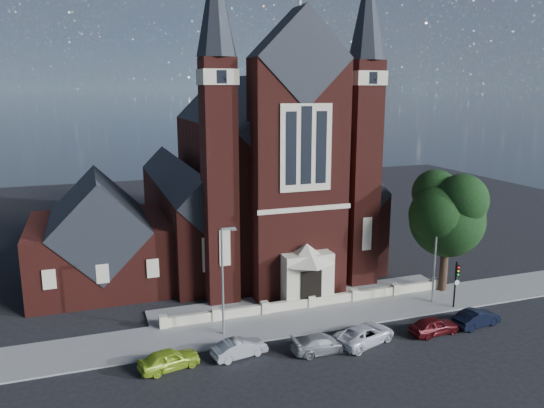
{
  "coord_description": "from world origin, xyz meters",
  "views": [
    {
      "loc": [
        -16.47,
        -30.94,
        17.6
      ],
      "look_at": [
        -1.45,
        12.0,
        7.7
      ],
      "focal_mm": 35.0,
      "sensor_mm": 36.0,
      "label": 1
    }
  ],
  "objects_px": {
    "church": "(251,178)",
    "street_tree": "(451,216)",
    "traffic_signal": "(456,279)",
    "car_navy": "(476,318)",
    "car_lime_van": "(169,359)",
    "car_dark_red": "(434,326)",
    "street_lamp_right": "(436,250)",
    "car_silver_a": "(239,348)",
    "parish_hall": "(100,242)",
    "car_silver_b": "(322,344)",
    "car_white_suv": "(364,334)",
    "street_lamp_left": "(224,275)"
  },
  "relations": [
    {
      "from": "street_tree",
      "to": "car_silver_b",
      "type": "relative_size",
      "value": 2.5
    },
    {
      "from": "church",
      "to": "street_lamp_right",
      "type": "distance_m",
      "value": 21.76
    },
    {
      "from": "street_lamp_right",
      "to": "car_silver_b",
      "type": "relative_size",
      "value": 1.89
    },
    {
      "from": "traffic_signal",
      "to": "car_lime_van",
      "type": "distance_m",
      "value": 23.61
    },
    {
      "from": "street_lamp_left",
      "to": "car_silver_a",
      "type": "xyz_separation_m",
      "value": [
        0.14,
        -3.44,
        -3.98
      ]
    },
    {
      "from": "parish_hall",
      "to": "traffic_signal",
      "type": "relative_size",
      "value": 3.05
    },
    {
      "from": "street_lamp_right",
      "to": "car_lime_van",
      "type": "height_order",
      "value": "street_lamp_right"
    },
    {
      "from": "street_lamp_right",
      "to": "car_lime_van",
      "type": "bearing_deg",
      "value": -171.2
    },
    {
      "from": "street_lamp_right",
      "to": "car_silver_b",
      "type": "height_order",
      "value": "street_lamp_right"
    },
    {
      "from": "church",
      "to": "car_navy",
      "type": "bearing_deg",
      "value": -66.3
    },
    {
      "from": "car_silver_a",
      "to": "car_dark_red",
      "type": "height_order",
      "value": "car_dark_red"
    },
    {
      "from": "street_lamp_left",
      "to": "car_lime_van",
      "type": "relative_size",
      "value": 2.05
    },
    {
      "from": "car_lime_van",
      "to": "street_lamp_right",
      "type": "bearing_deg",
      "value": -93.65
    },
    {
      "from": "traffic_signal",
      "to": "car_lime_van",
      "type": "xyz_separation_m",
      "value": [
        -23.46,
        -1.92,
        -1.91
      ]
    },
    {
      "from": "street_lamp_right",
      "to": "car_silver_a",
      "type": "bearing_deg",
      "value": -169.09
    },
    {
      "from": "car_lime_van",
      "to": "traffic_signal",
      "type": "bearing_deg",
      "value": -97.79
    },
    {
      "from": "street_lamp_left",
      "to": "car_navy",
      "type": "bearing_deg",
      "value": -14.8
    },
    {
      "from": "car_lime_van",
      "to": "car_silver_a",
      "type": "xyz_separation_m",
      "value": [
        4.68,
        0.05,
        -0.05
      ]
    },
    {
      "from": "car_white_suv",
      "to": "car_dark_red",
      "type": "xyz_separation_m",
      "value": [
        5.5,
        -0.43,
        -0.02
      ]
    },
    {
      "from": "church",
      "to": "car_silver_b",
      "type": "relative_size",
      "value": 8.16
    },
    {
      "from": "car_dark_red",
      "to": "street_lamp_right",
      "type": "bearing_deg",
      "value": -39.07
    },
    {
      "from": "parish_hall",
      "to": "car_silver_a",
      "type": "xyz_separation_m",
      "value": [
        8.23,
        -17.44,
        -3.39
      ]
    },
    {
      "from": "street_tree",
      "to": "car_dark_red",
      "type": "height_order",
      "value": "street_tree"
    },
    {
      "from": "car_silver_b",
      "to": "car_white_suv",
      "type": "xyz_separation_m",
      "value": [
        3.34,
        0.22,
        0.05
      ]
    },
    {
      "from": "street_lamp_left",
      "to": "car_silver_a",
      "type": "relative_size",
      "value": 2.14
    },
    {
      "from": "car_dark_red",
      "to": "traffic_signal",
      "type": "bearing_deg",
      "value": -56.52
    },
    {
      "from": "street_tree",
      "to": "car_silver_a",
      "type": "distance_m",
      "value": 21.95
    },
    {
      "from": "car_white_suv",
      "to": "car_navy",
      "type": "xyz_separation_m",
      "value": [
        9.35,
        -0.38,
        -0.02
      ]
    },
    {
      "from": "car_lime_van",
      "to": "car_silver_b",
      "type": "xyz_separation_m",
      "value": [
        10.21,
        -1.2,
        -0.05
      ]
    },
    {
      "from": "car_dark_red",
      "to": "parish_hall",
      "type": "bearing_deg",
      "value": 46.46
    },
    {
      "from": "street_tree",
      "to": "car_navy",
      "type": "bearing_deg",
      "value": -108.16
    },
    {
      "from": "church",
      "to": "street_tree",
      "type": "distance_m",
      "value": 21.38
    },
    {
      "from": "car_silver_b",
      "to": "car_lime_van",
      "type": "bearing_deg",
      "value": 85.63
    },
    {
      "from": "parish_hall",
      "to": "car_silver_b",
      "type": "distance_m",
      "value": 23.45
    },
    {
      "from": "parish_hall",
      "to": "car_lime_van",
      "type": "height_order",
      "value": "parish_hall"
    },
    {
      "from": "car_lime_van",
      "to": "car_navy",
      "type": "xyz_separation_m",
      "value": [
        22.9,
        -1.36,
        -0.02
      ]
    },
    {
      "from": "street_tree",
      "to": "traffic_signal",
      "type": "distance_m",
      "value": 5.7
    },
    {
      "from": "street_tree",
      "to": "street_lamp_left",
      "type": "distance_m",
      "value": 20.71
    },
    {
      "from": "car_lime_van",
      "to": "car_navy",
      "type": "distance_m",
      "value": 22.94
    },
    {
      "from": "car_dark_red",
      "to": "car_navy",
      "type": "distance_m",
      "value": 3.85
    },
    {
      "from": "car_white_suv",
      "to": "church",
      "type": "bearing_deg",
      "value": -16.82
    },
    {
      "from": "street_lamp_right",
      "to": "car_silver_a",
      "type": "height_order",
      "value": "street_lamp_right"
    },
    {
      "from": "church",
      "to": "car_silver_a",
      "type": "bearing_deg",
      "value": -109.15
    },
    {
      "from": "traffic_signal",
      "to": "car_navy",
      "type": "xyz_separation_m",
      "value": [
        -0.55,
        -3.28,
        -1.93
      ]
    },
    {
      "from": "church",
      "to": "traffic_signal",
      "type": "bearing_deg",
      "value": -61.8
    },
    {
      "from": "car_silver_b",
      "to": "car_navy",
      "type": "bearing_deg",
      "value": -88.39
    },
    {
      "from": "car_silver_a",
      "to": "car_navy",
      "type": "relative_size",
      "value": 0.96
    },
    {
      "from": "street_lamp_left",
      "to": "car_silver_a",
      "type": "bearing_deg",
      "value": -87.71
    },
    {
      "from": "parish_hall",
      "to": "traffic_signal",
      "type": "distance_m",
      "value": 31.2
    },
    {
      "from": "parish_hall",
      "to": "traffic_signal",
      "type": "bearing_deg",
      "value": -29.98
    }
  ]
}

